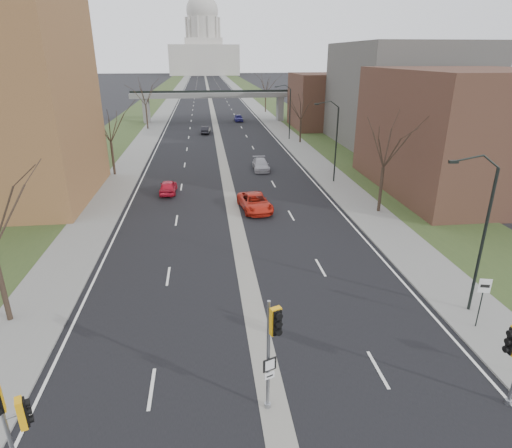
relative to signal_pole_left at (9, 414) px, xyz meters
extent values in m
plane|color=black|center=(8.50, 2.08, -3.18)|extent=(700.00, 700.00, 0.00)
cube|color=black|center=(8.50, 152.08, -3.18)|extent=(20.00, 600.00, 0.01)
cube|color=gray|center=(8.50, 152.08, -3.18)|extent=(1.20, 600.00, 0.02)
cube|color=gray|center=(20.50, 152.08, -3.12)|extent=(4.00, 600.00, 0.12)
cube|color=gray|center=(-3.50, 152.08, -3.12)|extent=(4.00, 600.00, 0.12)
cube|color=#293B1B|center=(26.50, 152.08, -3.13)|extent=(8.00, 600.00, 0.10)
cube|color=#293B1B|center=(-9.50, 152.08, -3.13)|extent=(8.00, 600.00, 0.10)
cube|color=#543327|center=(32.50, 30.08, 2.82)|extent=(16.00, 20.00, 12.00)
cube|color=#605D58|center=(36.50, 54.08, 4.32)|extent=(18.00, 22.00, 15.00)
cube|color=#543327|center=(30.50, 72.08, 1.82)|extent=(14.00, 14.00, 10.00)
cube|color=slate|center=(-5.50, 82.08, -0.68)|extent=(1.20, 2.50, 5.00)
cube|color=slate|center=(22.50, 82.08, -0.68)|extent=(1.20, 2.50, 5.00)
cube|color=slate|center=(8.50, 82.08, 2.32)|extent=(34.00, 3.00, 1.00)
cube|color=black|center=(8.50, 82.08, 3.02)|extent=(34.00, 0.15, 0.50)
cube|color=#B9B4A9|center=(8.50, 322.08, 6.82)|extent=(48.00, 42.00, 20.00)
cube|color=#B9B4A9|center=(8.50, 322.08, 18.82)|extent=(26.00, 26.00, 5.00)
cylinder|color=#B9B4A9|center=(8.50, 322.08, 27.82)|extent=(22.00, 22.00, 14.00)
sphere|color=#B9B4A9|center=(8.50, 322.08, 38.82)|extent=(22.00, 22.00, 22.00)
cylinder|color=black|center=(20.30, 8.08, 0.94)|extent=(0.16, 0.16, 8.00)
cube|color=black|center=(18.00, 8.08, 5.29)|extent=(0.45, 0.18, 0.14)
cylinder|color=black|center=(20.30, 34.08, 0.94)|extent=(0.16, 0.16, 8.00)
cube|color=black|center=(18.00, 34.08, 5.29)|extent=(0.45, 0.18, 0.14)
cylinder|color=black|center=(20.30, 60.08, 0.94)|extent=(0.16, 0.16, 8.00)
cube|color=black|center=(18.00, 60.08, 5.29)|extent=(0.45, 0.18, 0.14)
cylinder|color=#382B21|center=(-4.50, 10.08, -1.06)|extent=(0.28, 0.28, 4.00)
cylinder|color=#382B21|center=(-4.50, 40.08, -1.19)|extent=(0.28, 0.28, 3.75)
cylinder|color=#382B21|center=(-4.50, 74.08, -0.94)|extent=(0.28, 0.28, 4.25)
cylinder|color=#382B21|center=(21.50, 24.08, -1.06)|extent=(0.28, 0.28, 4.00)
cylinder|color=#382B21|center=(21.50, 57.08, -1.31)|extent=(0.28, 0.28, 3.50)
cylinder|color=#382B21|center=(21.50, 97.08, -0.94)|extent=(0.28, 0.28, 4.25)
cylinder|color=gray|center=(-0.23, 0.10, -0.75)|extent=(0.13, 0.13, 4.86)
cube|color=#E59F0D|center=(0.20, 0.27, -0.28)|extent=(0.49, 0.50, 1.07)
cylinder|color=gray|center=(8.25, 2.52, -0.71)|extent=(0.13, 0.13, 4.95)
cylinder|color=gray|center=(8.25, 2.52, -3.09)|extent=(0.27, 0.27, 0.19)
cube|color=#E59F0D|center=(8.43, 2.08, 1.20)|extent=(0.51, 0.50, 1.09)
cube|color=black|center=(8.25, 2.52, -0.99)|extent=(0.54, 0.25, 0.57)
cube|color=silver|center=(8.25, 2.52, -1.52)|extent=(0.41, 0.19, 0.29)
cylinder|color=gray|center=(17.99, 1.52, -3.08)|extent=(0.28, 0.28, 0.20)
cylinder|color=black|center=(19.74, 6.53, -1.86)|extent=(0.07, 0.07, 2.40)
cube|color=silver|center=(19.74, 6.53, -0.67)|extent=(0.59, 0.18, 0.76)
imported|color=red|center=(2.28, 32.12, -2.49)|extent=(1.69, 4.06, 1.38)
imported|color=black|center=(6.50, 67.73, -2.53)|extent=(1.86, 4.09, 1.30)
imported|color=red|center=(10.50, 25.99, -2.44)|extent=(3.12, 5.58, 1.47)
imported|color=#A2A1A9|center=(12.93, 40.48, -2.51)|extent=(1.96, 4.64, 1.34)
imported|color=navy|center=(13.62, 82.39, -2.46)|extent=(1.76, 4.28, 1.45)
camera|label=1|loc=(6.20, -10.63, 10.02)|focal=30.00mm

